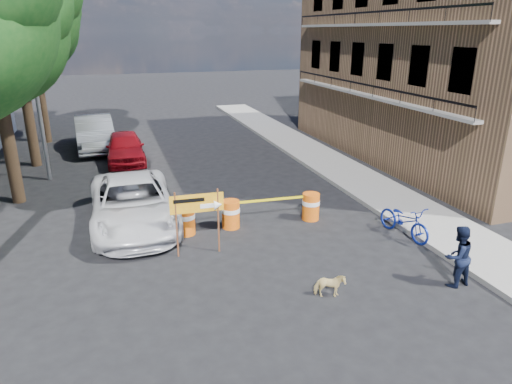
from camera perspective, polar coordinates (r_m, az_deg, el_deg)
ground at (r=12.50m, az=-0.25°, el=-8.67°), size 120.00×120.00×0.00m
sidewalk_east at (r=19.93m, az=11.64°, el=2.09°), size 2.40×40.00×0.15m
apartment_building at (r=24.02m, az=23.05°, el=18.29°), size 8.00×16.00×12.00m
tree_mid_b at (r=22.79m, az=-28.12°, el=19.42°), size 5.67×5.40×9.62m
tree_far at (r=27.73m, az=-26.29°, el=18.27°), size 5.04×4.80×8.84m
streetlamp at (r=20.24m, az=-25.91°, el=13.30°), size 1.25×0.18×8.00m
barrel_far_left at (r=13.80m, az=-16.27°, el=-4.51°), size 0.58×0.58×0.90m
barrel_mid_left at (r=14.07m, az=-8.78°, el=-3.45°), size 0.58×0.58×0.90m
barrel_mid_right at (r=14.38m, az=-3.17°, el=-2.72°), size 0.58×0.58×0.90m
barrel_far_right at (r=15.09m, az=6.87°, el=-1.74°), size 0.58×0.58×0.90m
detour_sign at (r=12.45m, az=-6.51°, el=-1.94°), size 1.46×0.28×1.88m
pedestrian at (r=12.10m, az=23.92°, el=-7.36°), size 0.81×0.66×1.56m
bicycle at (r=14.28m, az=18.24°, el=-1.69°), size 0.85×1.13×1.96m
dog at (r=10.97m, az=9.19°, el=-11.51°), size 0.77×0.51×0.60m
suv_white at (r=14.93m, az=-15.16°, el=-1.34°), size 2.59×5.53×1.53m
sedan_red at (r=22.44m, az=-16.04°, el=5.38°), size 1.72×4.23×1.44m
sedan_silver at (r=25.45m, az=-19.53°, el=6.96°), size 2.17×5.33×1.72m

